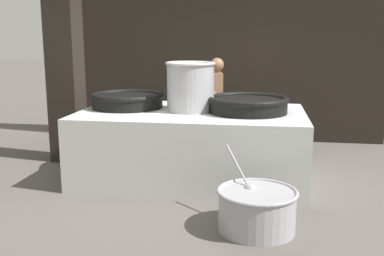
% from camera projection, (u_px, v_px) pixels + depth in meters
% --- Properties ---
extents(ground_plane, '(60.00, 60.00, 0.00)m').
position_uv_depth(ground_plane, '(192.00, 177.00, 6.33)').
color(ground_plane, '#56514C').
extents(back_wall, '(6.38, 0.24, 3.92)m').
position_uv_depth(back_wall, '(213.00, 36.00, 8.47)').
color(back_wall, black).
rests_on(back_wall, ground_plane).
extents(support_pillar, '(0.46, 0.46, 3.92)m').
position_uv_depth(support_pillar, '(64.00, 36.00, 6.89)').
color(support_pillar, black).
rests_on(support_pillar, ground_plane).
extents(hearth_platform, '(3.05, 1.82, 0.95)m').
position_uv_depth(hearth_platform, '(192.00, 145.00, 6.23)').
color(hearth_platform, silver).
rests_on(hearth_platform, ground_plane).
extents(giant_wok_near, '(1.04, 1.04, 0.21)m').
position_uv_depth(giant_wok_near, '(128.00, 100.00, 6.40)').
color(giant_wok_near, black).
rests_on(giant_wok_near, hearth_platform).
extents(giant_wok_far, '(1.09, 1.09, 0.22)m').
position_uv_depth(giant_wok_far, '(248.00, 104.00, 5.99)').
color(giant_wok_far, black).
rests_on(giant_wok_far, hearth_platform).
extents(stock_pot, '(0.68, 0.68, 0.67)m').
position_uv_depth(stock_pot, '(190.00, 86.00, 6.07)').
color(stock_pot, '#9E9EA3').
rests_on(stock_pot, hearth_platform).
extents(cook, '(0.43, 0.63, 1.61)m').
position_uv_depth(cook, '(216.00, 103.00, 7.42)').
color(cook, brown).
rests_on(cook, ground_plane).
extents(prep_bowl_vegetables, '(0.83, 0.97, 0.76)m').
position_uv_depth(prep_bowl_vegetables, '(257.00, 208.00, 4.56)').
color(prep_bowl_vegetables, '#9E9EA3').
rests_on(prep_bowl_vegetables, ground_plane).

